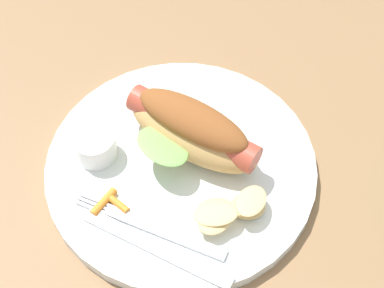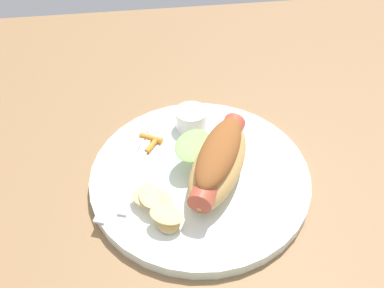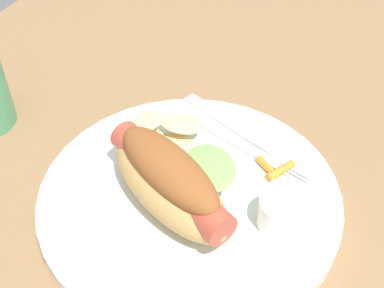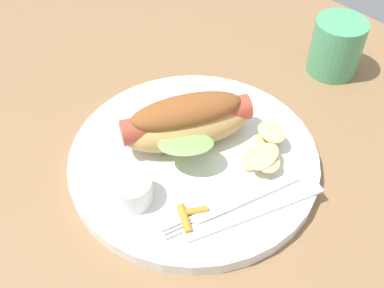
{
  "view_description": "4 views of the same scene",
  "coord_description": "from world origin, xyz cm",
  "px_view_note": "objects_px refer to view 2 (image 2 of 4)",
  "views": [
    {
      "loc": [
        32.39,
        7.7,
        51.15
      ],
      "look_at": [
        0.9,
        4.03,
        6.37
      ],
      "focal_mm": 52.72,
      "sensor_mm": 36.0,
      "label": 1
    },
    {
      "loc": [
        6.0,
        40.88,
        45.06
      ],
      "look_at": [
        0.96,
        2.05,
        6.37
      ],
      "focal_mm": 41.75,
      "sensor_mm": 36.0,
      "label": 2
    },
    {
      "loc": [
        -29.21,
        -11.31,
        37.58
      ],
      "look_at": [
        1.47,
        3.21,
        6.29
      ],
      "focal_mm": 47.78,
      "sensor_mm": 36.0,
      "label": 3
    },
    {
      "loc": [
        25.69,
        -22.52,
        41.94
      ],
      "look_at": [
        1.38,
        1.14,
        5.59
      ],
      "focal_mm": 44.31,
      "sensor_mm": 36.0,
      "label": 4
    }
  ],
  "objects_px": {
    "sauce_ramekin": "(192,119)",
    "knife": "(122,174)",
    "fork": "(137,168)",
    "hot_dog": "(218,160)",
    "carrot_garnish": "(151,141)",
    "chips_pile": "(158,206)",
    "plate": "(201,177)"
  },
  "relations": [
    {
      "from": "plate",
      "to": "fork",
      "type": "bearing_deg",
      "value": -11.95
    },
    {
      "from": "plate",
      "to": "hot_dog",
      "type": "relative_size",
      "value": 1.78
    },
    {
      "from": "hot_dog",
      "to": "chips_pile",
      "type": "relative_size",
      "value": 2.09
    },
    {
      "from": "sauce_ramekin",
      "to": "knife",
      "type": "relative_size",
      "value": 0.28
    },
    {
      "from": "knife",
      "to": "plate",
      "type": "bearing_deg",
      "value": -74.92
    },
    {
      "from": "plate",
      "to": "knife",
      "type": "bearing_deg",
      "value": -5.78
    },
    {
      "from": "hot_dog",
      "to": "carrot_garnish",
      "type": "relative_size",
      "value": 4.13
    },
    {
      "from": "knife",
      "to": "chips_pile",
      "type": "relative_size",
      "value": 2.05
    },
    {
      "from": "knife",
      "to": "chips_pile",
      "type": "distance_m",
      "value": 0.08
    },
    {
      "from": "hot_dog",
      "to": "chips_pile",
      "type": "bearing_deg",
      "value": 146.95
    },
    {
      "from": "chips_pile",
      "to": "carrot_garnish",
      "type": "height_order",
      "value": "chips_pile"
    },
    {
      "from": "hot_dog",
      "to": "sauce_ramekin",
      "type": "distance_m",
      "value": 0.1
    },
    {
      "from": "sauce_ramekin",
      "to": "knife",
      "type": "bearing_deg",
      "value": 37.91
    },
    {
      "from": "fork",
      "to": "knife",
      "type": "relative_size",
      "value": 0.99
    },
    {
      "from": "sauce_ramekin",
      "to": "knife",
      "type": "distance_m",
      "value": 0.13
    },
    {
      "from": "fork",
      "to": "knife",
      "type": "bearing_deg",
      "value": 125.06
    },
    {
      "from": "knife",
      "to": "carrot_garnish",
      "type": "distance_m",
      "value": 0.07
    },
    {
      "from": "fork",
      "to": "chips_pile",
      "type": "relative_size",
      "value": 2.03
    },
    {
      "from": "sauce_ramekin",
      "to": "carrot_garnish",
      "type": "height_order",
      "value": "sauce_ramekin"
    },
    {
      "from": "knife",
      "to": "sauce_ramekin",
      "type": "bearing_deg",
      "value": -31.23
    },
    {
      "from": "chips_pile",
      "to": "plate",
      "type": "bearing_deg",
      "value": -137.44
    },
    {
      "from": "plate",
      "to": "carrot_garnish",
      "type": "relative_size",
      "value": 7.34
    },
    {
      "from": "hot_dog",
      "to": "sauce_ramekin",
      "type": "relative_size",
      "value": 3.62
    },
    {
      "from": "hot_dog",
      "to": "carrot_garnish",
      "type": "distance_m",
      "value": 0.11
    },
    {
      "from": "sauce_ramekin",
      "to": "fork",
      "type": "relative_size",
      "value": 0.28
    },
    {
      "from": "chips_pile",
      "to": "carrot_garnish",
      "type": "relative_size",
      "value": 1.98
    },
    {
      "from": "fork",
      "to": "carrot_garnish",
      "type": "height_order",
      "value": "carrot_garnish"
    },
    {
      "from": "knife",
      "to": "chips_pile",
      "type": "height_order",
      "value": "chips_pile"
    },
    {
      "from": "hot_dog",
      "to": "knife",
      "type": "distance_m",
      "value": 0.13
    },
    {
      "from": "chips_pile",
      "to": "carrot_garnish",
      "type": "xyz_separation_m",
      "value": [
        0.0,
        -0.12,
        -0.01
      ]
    },
    {
      "from": "carrot_garnish",
      "to": "hot_dog",
      "type": "bearing_deg",
      "value": 137.3
    },
    {
      "from": "knife",
      "to": "carrot_garnish",
      "type": "relative_size",
      "value": 4.05
    }
  ]
}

